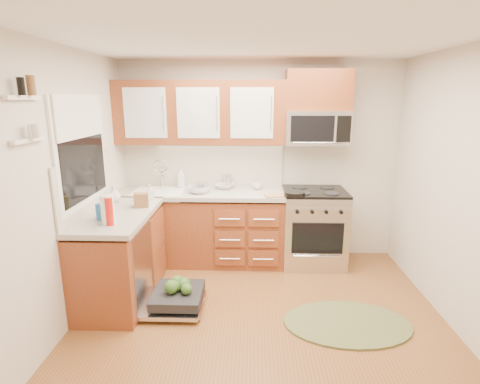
{
  "coord_description": "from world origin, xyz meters",
  "views": [
    {
      "loc": [
        -0.09,
        -3.03,
        2.05
      ],
      "look_at": [
        -0.22,
        0.85,
        1.07
      ],
      "focal_mm": 28.0,
      "sensor_mm": 36.0,
      "label": 1
    }
  ],
  "objects_px": {
    "cutting_board": "(275,196)",
    "bowl_b": "(199,190)",
    "skillet": "(294,194)",
    "microwave": "(317,128)",
    "rug": "(347,323)",
    "upper_cabinets": "(200,113)",
    "range": "(313,227)",
    "cup": "(257,186)",
    "bowl_a": "(224,186)",
    "stock_pot": "(201,188)",
    "paper_towel_roll": "(108,210)",
    "dishwasher": "(174,299)",
    "sink": "(159,201)"
  },
  "relations": [
    {
      "from": "microwave",
      "to": "cup",
      "type": "xyz_separation_m",
      "value": [
        -0.7,
        0.02,
        -0.73
      ]
    },
    {
      "from": "cutting_board",
      "to": "bowl_b",
      "type": "distance_m",
      "value": 0.93
    },
    {
      "from": "rug",
      "to": "bowl_a",
      "type": "xyz_separation_m",
      "value": [
        -1.25,
        1.52,
        0.94
      ]
    },
    {
      "from": "skillet",
      "to": "bowl_a",
      "type": "distance_m",
      "value": 0.94
    },
    {
      "from": "cutting_board",
      "to": "upper_cabinets",
      "type": "bearing_deg",
      "value": 158.58
    },
    {
      "from": "microwave",
      "to": "paper_towel_roll",
      "type": "xyz_separation_m",
      "value": [
        -2.09,
        -1.35,
        -0.64
      ]
    },
    {
      "from": "bowl_a",
      "to": "range",
      "type": "bearing_deg",
      "value": -8.61
    },
    {
      "from": "paper_towel_roll",
      "to": "upper_cabinets",
      "type": "bearing_deg",
      "value": 63.67
    },
    {
      "from": "sink",
      "to": "bowl_a",
      "type": "height_order",
      "value": "bowl_a"
    },
    {
      "from": "stock_pot",
      "to": "cutting_board",
      "type": "relative_size",
      "value": 0.79
    },
    {
      "from": "bowl_a",
      "to": "rug",
      "type": "bearing_deg",
      "value": -50.66
    },
    {
      "from": "upper_cabinets",
      "to": "cutting_board",
      "type": "xyz_separation_m",
      "value": [
        0.91,
        -0.35,
        -0.94
      ]
    },
    {
      "from": "dishwasher",
      "to": "bowl_b",
      "type": "distance_m",
      "value": 1.37
    },
    {
      "from": "range",
      "to": "stock_pot",
      "type": "bearing_deg",
      "value": -178.51
    },
    {
      "from": "dishwasher",
      "to": "skillet",
      "type": "xyz_separation_m",
      "value": [
        1.26,
        0.88,
        0.87
      ]
    },
    {
      "from": "stock_pot",
      "to": "bowl_a",
      "type": "bearing_deg",
      "value": 37.25
    },
    {
      "from": "paper_towel_roll",
      "to": "cup",
      "type": "height_order",
      "value": "paper_towel_roll"
    },
    {
      "from": "sink",
      "to": "paper_towel_roll",
      "type": "height_order",
      "value": "paper_towel_roll"
    },
    {
      "from": "microwave",
      "to": "range",
      "type": "bearing_deg",
      "value": -90.0
    },
    {
      "from": "upper_cabinets",
      "to": "stock_pot",
      "type": "bearing_deg",
      "value": -86.68
    },
    {
      "from": "stock_pot",
      "to": "bowl_a",
      "type": "distance_m",
      "value": 0.34
    },
    {
      "from": "rug",
      "to": "cup",
      "type": "distance_m",
      "value": 1.96
    },
    {
      "from": "bowl_a",
      "to": "bowl_b",
      "type": "height_order",
      "value": "bowl_b"
    },
    {
      "from": "dishwasher",
      "to": "paper_towel_roll",
      "type": "height_order",
      "value": "paper_towel_roll"
    },
    {
      "from": "dishwasher",
      "to": "paper_towel_roll",
      "type": "xyz_separation_m",
      "value": [
        -0.55,
        -0.1,
        0.96
      ]
    },
    {
      "from": "skillet",
      "to": "microwave",
      "type": "bearing_deg",
      "value": 52.88
    },
    {
      "from": "range",
      "to": "bowl_b",
      "type": "xyz_separation_m",
      "value": [
        -1.42,
        -0.07,
        0.49
      ]
    },
    {
      "from": "skillet",
      "to": "bowl_b",
      "type": "relative_size",
      "value": 0.91
    },
    {
      "from": "cutting_board",
      "to": "bowl_b",
      "type": "xyz_separation_m",
      "value": [
        -0.92,
        0.14,
        0.03
      ]
    },
    {
      "from": "sink",
      "to": "rug",
      "type": "distance_m",
      "value": 2.58
    },
    {
      "from": "microwave",
      "to": "cup",
      "type": "relative_size",
      "value": 6.51
    },
    {
      "from": "upper_cabinets",
      "to": "stock_pot",
      "type": "relative_size",
      "value": 10.57
    },
    {
      "from": "upper_cabinets",
      "to": "dishwasher",
      "type": "bearing_deg",
      "value": -96.04
    },
    {
      "from": "upper_cabinets",
      "to": "cutting_board",
      "type": "distance_m",
      "value": 1.35
    },
    {
      "from": "cup",
      "to": "bowl_a",
      "type": "bearing_deg",
      "value": 175.46
    },
    {
      "from": "dishwasher",
      "to": "bowl_b",
      "type": "relative_size",
      "value": 2.63
    },
    {
      "from": "rug",
      "to": "sink",
      "type": "bearing_deg",
      "value": 146.83
    },
    {
      "from": "upper_cabinets",
      "to": "cup",
      "type": "bearing_deg",
      "value": -0.68
    },
    {
      "from": "rug",
      "to": "cup",
      "type": "relative_size",
      "value": 10.12
    },
    {
      "from": "range",
      "to": "stock_pot",
      "type": "relative_size",
      "value": 4.9
    },
    {
      "from": "upper_cabinets",
      "to": "cutting_board",
      "type": "height_order",
      "value": "upper_cabinets"
    },
    {
      "from": "sink",
      "to": "dishwasher",
      "type": "height_order",
      "value": "sink"
    },
    {
      "from": "bowl_a",
      "to": "sink",
      "type": "bearing_deg",
      "value": -167.42
    },
    {
      "from": "microwave",
      "to": "cup",
      "type": "height_order",
      "value": "microwave"
    },
    {
      "from": "rug",
      "to": "skillet",
      "type": "bearing_deg",
      "value": 110.18
    },
    {
      "from": "upper_cabinets",
      "to": "skillet",
      "type": "height_order",
      "value": "upper_cabinets"
    },
    {
      "from": "cup",
      "to": "skillet",
      "type": "bearing_deg",
      "value": -42.36
    },
    {
      "from": "skillet",
      "to": "bowl_a",
      "type": "xyz_separation_m",
      "value": [
        -0.84,
        0.42,
        -0.02
      ]
    },
    {
      "from": "rug",
      "to": "cutting_board",
      "type": "height_order",
      "value": "cutting_board"
    },
    {
      "from": "microwave",
      "to": "cutting_board",
      "type": "height_order",
      "value": "microwave"
    }
  ]
}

